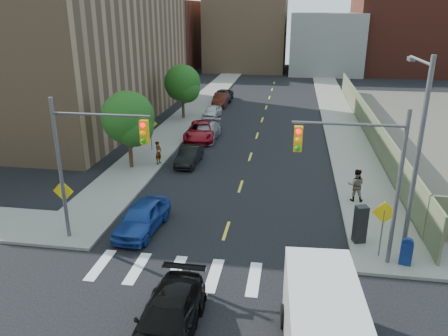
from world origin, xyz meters
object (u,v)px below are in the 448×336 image
(parked_car_maroon, at_px, (221,100))
(parked_car_white, at_px, (212,112))
(parked_car_red, at_px, (202,131))
(parked_car_silver, at_px, (207,131))
(parked_car_blue, at_px, (142,217))
(parked_car_grey, at_px, (223,95))
(cargo_van, at_px, (323,329))
(pedestrian_west, at_px, (158,153))
(parked_car_black, at_px, (189,156))
(mailbox, at_px, (406,251))
(black_sedan, at_px, (168,319))
(payphone, at_px, (360,224))
(pedestrian_east, at_px, (356,185))

(parked_car_maroon, bearing_deg, parked_car_white, -90.40)
(parked_car_red, xyz_separation_m, parked_car_silver, (0.43, 0.15, -0.06))
(parked_car_blue, distance_m, parked_car_grey, 33.80)
(parked_car_blue, distance_m, cargo_van, 11.49)
(parked_car_blue, distance_m, parked_car_red, 16.68)
(parked_car_red, distance_m, pedestrian_west, 7.26)
(parked_car_blue, xyz_separation_m, parked_car_black, (0.00, 10.27, -0.11))
(parked_car_grey, height_order, mailbox, mailbox)
(parked_car_blue, height_order, parked_car_red, parked_car_red)
(parked_car_black, relative_size, mailbox, 3.09)
(parked_car_black, distance_m, parked_car_white, 14.63)
(parked_car_red, distance_m, parked_car_maroon, 14.03)
(parked_car_grey, relative_size, cargo_van, 0.78)
(parked_car_white, relative_size, pedestrian_west, 2.17)
(black_sedan, bearing_deg, parked_car_grey, 97.02)
(black_sedan, bearing_deg, payphone, 46.41)
(pedestrian_west, bearing_deg, mailbox, -113.87)
(payphone, height_order, pedestrian_east, pedestrian_east)
(parked_car_black, relative_size, black_sedan, 0.78)
(parked_car_black, relative_size, pedestrian_east, 1.99)
(parked_car_blue, xyz_separation_m, parked_car_silver, (0.00, 16.82, -0.05))
(parked_car_silver, bearing_deg, parked_car_black, -89.36)
(parked_car_maroon, xyz_separation_m, pedestrian_west, (-1.00, -21.08, 0.25))
(parked_car_black, distance_m, parked_car_red, 6.41)
(parked_car_black, bearing_deg, black_sedan, -77.76)
(parked_car_black, xyz_separation_m, parked_car_grey, (-1.30, 23.50, 0.01))
(black_sedan, bearing_deg, mailbox, 33.42)
(parked_car_black, bearing_deg, cargo_van, -63.41)
(parked_car_blue, relative_size, pedestrian_west, 2.65)
(parked_car_black, relative_size, parked_car_maroon, 0.87)
(parked_car_red, height_order, parked_car_silver, parked_car_red)
(payphone, bearing_deg, pedestrian_west, 126.75)
(parked_car_red, relative_size, cargo_van, 0.92)
(parked_car_red, height_order, cargo_van, cargo_van)
(parked_car_blue, height_order, cargo_van, cargo_van)
(parked_car_black, relative_size, parked_car_grey, 0.83)
(cargo_van, height_order, payphone, cargo_van)
(black_sedan, relative_size, cargo_van, 0.83)
(parked_car_red, bearing_deg, parked_car_black, -88.67)
(parked_car_black, xyz_separation_m, pedestrian_west, (-2.10, -0.67, 0.34))
(parked_car_grey, distance_m, black_sedan, 41.26)
(parked_car_blue, relative_size, parked_car_silver, 0.91)
(parked_car_black, bearing_deg, parked_car_white, 95.27)
(parked_car_white, distance_m, parked_car_maroon, 5.83)
(parked_car_white, bearing_deg, parked_car_silver, -77.67)
(cargo_van, distance_m, pedestrian_east, 13.12)
(parked_car_maroon, relative_size, payphone, 2.38)
(parked_car_maroon, distance_m, mailbox, 34.80)
(payphone, bearing_deg, pedestrian_east, 68.40)
(parked_car_blue, distance_m, parked_car_white, 24.89)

